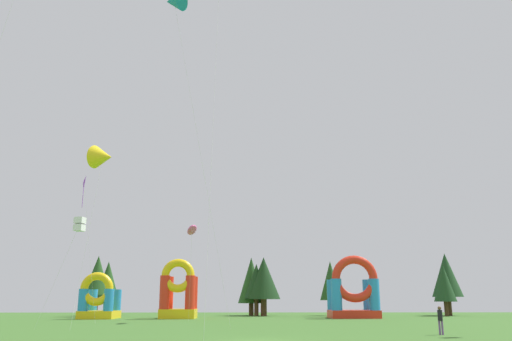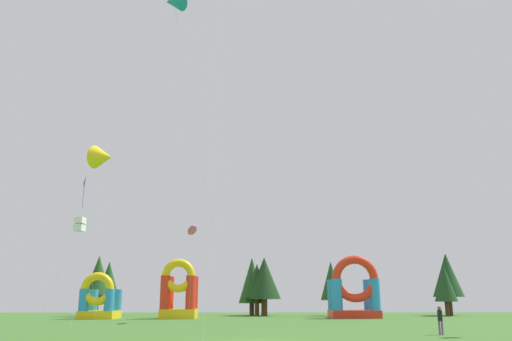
# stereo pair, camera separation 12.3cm
# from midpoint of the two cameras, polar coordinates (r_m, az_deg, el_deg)

# --- Properties ---
(kite_white_box) EXTENTS (3.58, 1.13, 8.89)m
(kite_white_box) POSITION_cam_midpoint_polar(r_m,az_deg,el_deg) (45.37, -18.78, -5.64)
(kite_white_box) COLOR white
(kite_white_box) RESTS_ON ground_plane
(kite_teal_delta) EXTENTS (5.31, 9.41, 24.60)m
(kite_teal_delta) POSITION_cam_midpoint_polar(r_m,az_deg,el_deg) (40.70, -8.95, 17.92)
(kite_teal_delta) COLOR #0C7F7A
(kite_teal_delta) RESTS_ON ground_plane
(kite_yellow_delta) EXTENTS (2.61, 3.43, 15.10)m
(kite_yellow_delta) POSITION_cam_midpoint_polar(r_m,az_deg,el_deg) (45.80, -16.43, 1.42)
(kite_yellow_delta) COLOR yellow
(kite_yellow_delta) RESTS_ON ground_plane
(kite_pink_parafoil) EXTENTS (1.57, 4.09, 9.96)m
(kite_pink_parafoil) POSITION_cam_midpoint_polar(r_m,az_deg,el_deg) (54.43, -6.97, -6.53)
(kite_pink_parafoil) COLOR #EA599E
(kite_pink_parafoil) RESTS_ON ground_plane
(kite_purple_diamond) EXTENTS (1.65, 3.24, 13.55)m
(kite_purple_diamond) POSITION_cam_midpoint_polar(r_m,az_deg,el_deg) (52.05, -18.42, -1.45)
(kite_purple_diamond) COLOR purple
(kite_purple_diamond) RESTS_ON ground_plane
(person_near_camera) EXTENTS (0.42, 0.42, 1.85)m
(person_near_camera) POSITION_cam_midpoint_polar(r_m,az_deg,el_deg) (37.93, 19.71, -15.04)
(person_near_camera) COLOR #724C8C
(person_near_camera) RESTS_ON ground_plane
(inflatable_orange_dome) EXTENTS (4.18, 4.37, 6.94)m
(inflatable_orange_dome) POSITION_cam_midpoint_polar(r_m,az_deg,el_deg) (64.58, -8.42, -13.49)
(inflatable_orange_dome) COLOR yellow
(inflatable_orange_dome) RESTS_ON ground_plane
(inflatable_blue_arch) EXTENTS (5.84, 4.54, 7.44)m
(inflatable_blue_arch) POSITION_cam_midpoint_polar(r_m,az_deg,el_deg) (65.92, 10.83, -13.26)
(inflatable_blue_arch) COLOR red
(inflatable_blue_arch) RESTS_ON ground_plane
(inflatable_yellow_castle) EXTENTS (4.09, 4.85, 5.34)m
(inflatable_yellow_castle) POSITION_cam_midpoint_polar(r_m,az_deg,el_deg) (65.93, -16.82, -13.76)
(inflatable_yellow_castle) COLOR yellow
(inflatable_yellow_castle) RESTS_ON ground_plane
(tree_row_1) EXTENTS (3.25, 3.25, 7.52)m
(tree_row_1) POSITION_cam_midpoint_polar(r_m,az_deg,el_deg) (79.03, -15.90, -11.52)
(tree_row_1) COLOR #4C331E
(tree_row_1) RESTS_ON ground_plane
(tree_row_2) EXTENTS (3.39, 3.39, 7.90)m
(tree_row_2) POSITION_cam_midpoint_polar(r_m,az_deg,el_deg) (73.30, -16.95, -11.02)
(tree_row_2) COLOR #4C331E
(tree_row_2) RESTS_ON ground_plane
(tree_row_3) EXTENTS (3.71, 3.71, 8.04)m
(tree_row_3) POSITION_cam_midpoint_polar(r_m,az_deg,el_deg) (75.10, -0.41, -12.01)
(tree_row_3) COLOR #4C331E
(tree_row_3) RESTS_ON ground_plane
(tree_row_4) EXTENTS (3.28, 3.28, 7.03)m
(tree_row_4) POSITION_cam_midpoint_polar(r_m,az_deg,el_deg) (73.29, 0.16, -12.12)
(tree_row_4) COLOR #4C331E
(tree_row_4) RESTS_ON ground_plane
(tree_row_5) EXTENTS (4.60, 4.60, 7.90)m
(tree_row_5) POSITION_cam_midpoint_polar(r_m,az_deg,el_deg) (73.08, 0.96, -11.81)
(tree_row_5) COLOR #4C331E
(tree_row_5) RESTS_ON ground_plane
(tree_row_6) EXTENTS (3.04, 3.04, 7.41)m
(tree_row_6) POSITION_cam_midpoint_polar(r_m,az_deg,el_deg) (74.63, 8.34, -11.95)
(tree_row_6) COLOR #4C331E
(tree_row_6) RESTS_ON ground_plane
(tree_row_7) EXTENTS (3.01, 3.01, 6.82)m
(tree_row_7) POSITION_cam_midpoint_polar(r_m,az_deg,el_deg) (76.90, 20.15, -11.60)
(tree_row_7) COLOR #4C331E
(tree_row_7) RESTS_ON ground_plane
(tree_row_8) EXTENTS (4.23, 4.23, 8.59)m
(tree_row_8) POSITION_cam_midpoint_polar(r_m,az_deg,el_deg) (79.47, 20.34, -10.77)
(tree_row_8) COLOR #4C331E
(tree_row_8) RESTS_ON ground_plane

